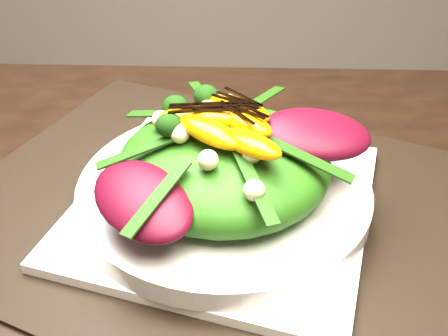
{
  "coord_description": "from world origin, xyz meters",
  "views": [
    {
      "loc": [
        0.11,
        -0.27,
        1.08
      ],
      "look_at": [
        0.1,
        0.12,
        0.8
      ],
      "focal_mm": 42.0,
      "sensor_mm": 36.0,
      "label": 1
    }
  ],
  "objects_px": {
    "dining_table": "(100,323)",
    "orange_segment": "(211,114)",
    "placemat": "(224,208)",
    "lettuce_mound": "(224,163)",
    "salad_bowl": "(224,190)",
    "plate_base": "(224,202)"
  },
  "relations": [
    {
      "from": "dining_table",
      "to": "orange_segment",
      "type": "bearing_deg",
      "value": 58.81
    },
    {
      "from": "dining_table",
      "to": "placemat",
      "type": "height_order",
      "value": "dining_table"
    },
    {
      "from": "lettuce_mound",
      "to": "orange_segment",
      "type": "height_order",
      "value": "orange_segment"
    },
    {
      "from": "placemat",
      "to": "orange_segment",
      "type": "xyz_separation_m",
      "value": [
        -0.01,
        0.02,
        0.09
      ]
    },
    {
      "from": "dining_table",
      "to": "lettuce_mound",
      "type": "relative_size",
      "value": 8.24
    },
    {
      "from": "salad_bowl",
      "to": "lettuce_mound",
      "type": "height_order",
      "value": "lettuce_mound"
    },
    {
      "from": "orange_segment",
      "to": "dining_table",
      "type": "bearing_deg",
      "value": -121.19
    },
    {
      "from": "plate_base",
      "to": "salad_bowl",
      "type": "distance_m",
      "value": 0.02
    },
    {
      "from": "dining_table",
      "to": "placemat",
      "type": "distance_m",
      "value": 0.16
    },
    {
      "from": "dining_table",
      "to": "lettuce_mound",
      "type": "bearing_deg",
      "value": 51.74
    },
    {
      "from": "placemat",
      "to": "orange_segment",
      "type": "height_order",
      "value": "orange_segment"
    },
    {
      "from": "placemat",
      "to": "orange_segment",
      "type": "relative_size",
      "value": 7.67
    },
    {
      "from": "plate_base",
      "to": "orange_segment",
      "type": "xyz_separation_m",
      "value": [
        -0.01,
        0.02,
        0.09
      ]
    },
    {
      "from": "placemat",
      "to": "salad_bowl",
      "type": "distance_m",
      "value": 0.02
    },
    {
      "from": "placemat",
      "to": "salad_bowl",
      "type": "bearing_deg",
      "value": 45.0
    },
    {
      "from": "plate_base",
      "to": "orange_segment",
      "type": "relative_size",
      "value": 4.03
    },
    {
      "from": "salad_bowl",
      "to": "placemat",
      "type": "bearing_deg",
      "value": -135.0
    },
    {
      "from": "dining_table",
      "to": "placemat",
      "type": "bearing_deg",
      "value": 51.74
    },
    {
      "from": "orange_segment",
      "to": "salad_bowl",
      "type": "bearing_deg",
      "value": -53.98
    },
    {
      "from": "lettuce_mound",
      "to": "dining_table",
      "type": "bearing_deg",
      "value": -128.26
    },
    {
      "from": "placemat",
      "to": "lettuce_mound",
      "type": "relative_size",
      "value": 2.61
    },
    {
      "from": "dining_table",
      "to": "plate_base",
      "type": "xyz_separation_m",
      "value": [
        0.1,
        0.12,
        0.03
      ]
    }
  ]
}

